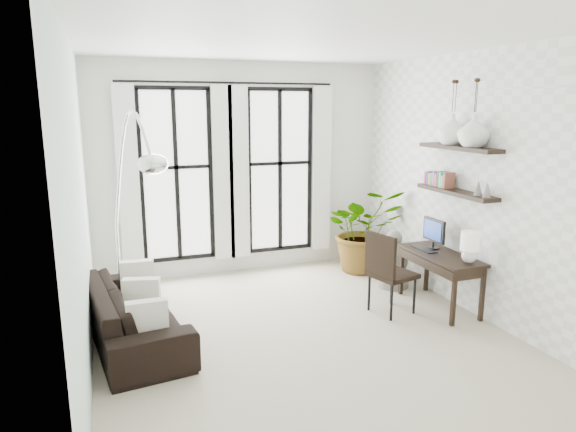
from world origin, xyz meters
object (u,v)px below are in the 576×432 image
sofa (133,312)px  desk_chair (387,268)px  desk (443,257)px  buddha (393,263)px  plant (364,229)px  arc_lamp (131,162)px

sofa → desk_chair: desk_chair is taller
desk → desk_chair: size_ratio=1.17×
desk → buddha: bearing=98.2°
plant → desk_chair: 1.74m
desk_chair → arc_lamp: bearing=151.0°
desk → arc_lamp: arc_lamp is taller
buddha → sofa: bearing=-171.7°
arc_lamp → buddha: bearing=0.9°
sofa → arc_lamp: arc_lamp is taller
sofa → desk_chair: size_ratio=2.09×
desk_chair → sofa: bearing=160.2°
plant → buddha: size_ratio=1.60×
sofa → arc_lamp: 1.68m
desk_chair → arc_lamp: size_ratio=0.41×
plant → desk: size_ratio=1.09×
desk → desk_chair: (-0.74, 0.10, -0.09)m
plant → desk: (0.19, -1.75, 0.02)m
sofa → buddha: (3.61, 0.53, 0.03)m
arc_lamp → buddha: (3.51, 0.05, -1.58)m
plant → desk_chair: bearing=-108.5°
sofa → plant: (3.56, 1.33, 0.35)m
sofa → desk_chair: 3.03m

